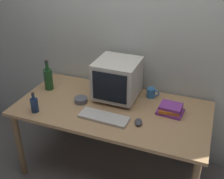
% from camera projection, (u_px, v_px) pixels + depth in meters
% --- Properties ---
extents(ground_plane, '(6.00, 6.00, 0.00)m').
position_uv_depth(ground_plane, '(112.00, 169.00, 2.81)').
color(ground_plane, slate).
extents(back_wall, '(4.00, 0.08, 2.50)m').
position_uv_depth(back_wall, '(131.00, 36.00, 2.61)').
color(back_wall, beige).
rests_on(back_wall, ground).
extents(desk, '(1.70, 0.85, 0.74)m').
position_uv_depth(desk, '(112.00, 115.00, 2.49)').
color(desk, tan).
rests_on(desk, ground).
extents(crt_monitor, '(0.38, 0.39, 0.37)m').
position_uv_depth(crt_monitor, '(117.00, 79.00, 2.52)').
color(crt_monitor, beige).
rests_on(crt_monitor, desk).
extents(keyboard, '(0.43, 0.17, 0.02)m').
position_uv_depth(keyboard, '(103.00, 117.00, 2.30)').
color(keyboard, beige).
rests_on(keyboard, desk).
extents(computer_mouse, '(0.08, 0.11, 0.04)m').
position_uv_depth(computer_mouse, '(138.00, 122.00, 2.23)').
color(computer_mouse, '#3F3F47').
rests_on(computer_mouse, desk).
extents(bottle_tall, '(0.08, 0.08, 0.31)m').
position_uv_depth(bottle_tall, '(48.00, 78.00, 2.70)').
color(bottle_tall, '#1E4C23').
rests_on(bottle_tall, desk).
extents(bottle_short, '(0.07, 0.07, 0.19)m').
position_uv_depth(bottle_short, '(34.00, 105.00, 2.37)').
color(bottle_short, navy).
rests_on(bottle_short, desk).
extents(book_stack, '(0.23, 0.19, 0.08)m').
position_uv_depth(book_stack, '(170.00, 109.00, 2.36)').
color(book_stack, '#843893').
rests_on(book_stack, desk).
extents(mug, '(0.12, 0.08, 0.09)m').
position_uv_depth(mug, '(151.00, 93.00, 2.59)').
color(mug, '#3370B2').
rests_on(mug, desk).
extents(cd_spindle, '(0.12, 0.12, 0.04)m').
position_uv_depth(cd_spindle, '(81.00, 100.00, 2.52)').
color(cd_spindle, '#595B66').
rests_on(cd_spindle, desk).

